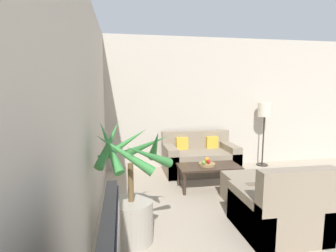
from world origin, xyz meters
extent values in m
cube|color=#BCB2A3|center=(0.00, 6.69, 1.35)|extent=(7.67, 0.06, 2.70)
cube|color=#BCB2A3|center=(-3.07, 3.33, 1.35)|extent=(0.06, 8.26, 2.70)
cylinder|color=#ADA393|center=(-2.62, 3.99, 0.23)|extent=(0.46, 0.46, 0.45)
cylinder|color=brown|center=(-2.62, 3.99, 0.66)|extent=(0.06, 0.06, 0.41)
cone|color=#38843D|center=(-2.36, 3.99, 1.05)|extent=(0.10, 0.57, 0.44)
cone|color=#38843D|center=(-2.44, 4.21, 1.00)|extent=(0.54, 0.46, 0.36)
cone|color=#38843D|center=(-2.68, 4.26, 1.02)|extent=(0.60, 0.23, 0.40)
cone|color=#38843D|center=(-2.83, 4.09, 1.07)|extent=(0.32, 0.53, 0.50)
cone|color=#38843D|center=(-2.82, 3.89, 1.08)|extent=(0.32, 0.52, 0.51)
cone|color=#38843D|center=(-2.68, 3.73, 1.04)|extent=(0.59, 0.23, 0.43)
cone|color=#38843D|center=(-2.44, 3.77, 1.00)|extent=(0.54, 0.46, 0.36)
cube|color=gray|center=(-1.20, 6.17, 0.22)|extent=(1.41, 0.82, 0.43)
cube|color=gray|center=(-1.20, 6.50, 0.61)|extent=(1.41, 0.16, 0.35)
cube|color=gray|center=(-1.80, 6.17, 0.28)|extent=(0.20, 0.82, 0.55)
cube|color=gray|center=(-0.60, 6.17, 0.28)|extent=(0.20, 0.82, 0.55)
cube|color=gold|center=(-1.52, 6.38, 0.55)|extent=(0.24, 0.12, 0.24)
cube|color=gold|center=(-0.88, 6.38, 0.55)|extent=(0.24, 0.12, 0.24)
cylinder|color=#2D2823|center=(0.28, 6.40, 0.01)|extent=(0.24, 0.24, 0.03)
cylinder|color=#2D2823|center=(0.28, 6.40, 0.54)|extent=(0.03, 0.03, 1.04)
cylinder|color=beige|center=(0.28, 6.40, 1.21)|extent=(0.28, 0.28, 0.29)
cylinder|color=#38281E|center=(-1.76, 5.11, 0.18)|extent=(0.05, 0.05, 0.36)
cylinder|color=#38281E|center=(-0.84, 5.11, 0.18)|extent=(0.05, 0.05, 0.36)
cylinder|color=#38281E|center=(-1.76, 5.53, 0.18)|extent=(0.05, 0.05, 0.36)
cylinder|color=#38281E|center=(-0.84, 5.53, 0.18)|extent=(0.05, 0.05, 0.36)
cube|color=#38281E|center=(-1.30, 5.32, 0.37)|extent=(1.01, 0.51, 0.03)
cylinder|color=#997A4C|center=(-1.34, 5.33, 0.41)|extent=(0.27, 0.27, 0.04)
sphere|color=red|center=(-1.32, 5.31, 0.46)|extent=(0.06, 0.06, 0.06)
sphere|color=olive|center=(-1.41, 5.27, 0.46)|extent=(0.07, 0.07, 0.07)
sphere|color=orange|center=(-1.31, 5.39, 0.47)|extent=(0.08, 0.08, 0.08)
cube|color=gray|center=(-0.97, 3.90, 0.20)|extent=(0.85, 0.83, 0.39)
cube|color=gray|center=(-0.97, 3.57, 0.62)|extent=(0.85, 0.16, 0.45)
cube|color=gray|center=(-1.31, 3.90, 0.25)|extent=(0.16, 0.83, 0.49)
cube|color=gray|center=(-0.63, 3.90, 0.25)|extent=(0.16, 0.83, 0.49)
cube|color=gray|center=(-0.95, 4.70, 0.20)|extent=(0.57, 0.56, 0.40)
camera|label=1|loc=(-2.69, 1.32, 1.63)|focal=28.00mm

